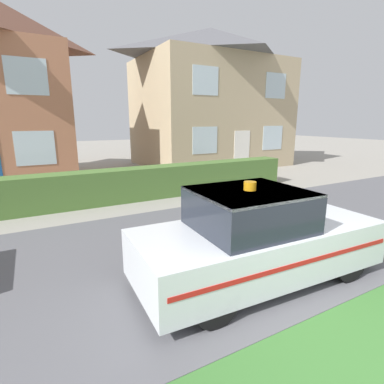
% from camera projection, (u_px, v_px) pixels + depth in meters
% --- Properties ---
extents(ground_plane, '(80.00, 80.00, 0.00)m').
position_uv_depth(ground_plane, '(373.00, 366.00, 3.28)').
color(ground_plane, gray).
extents(road_strip, '(28.00, 5.60, 0.01)m').
position_uv_depth(road_strip, '(201.00, 246.00, 6.41)').
color(road_strip, '#5B5B60').
rests_on(road_strip, ground).
extents(garden_hedge, '(11.94, 0.81, 1.08)m').
position_uv_depth(garden_hedge, '(138.00, 184.00, 10.11)').
color(garden_hedge, '#4C7233').
rests_on(garden_hedge, ground).
extents(police_car, '(4.23, 1.87, 1.68)m').
position_uv_depth(police_car, '(257.00, 239.00, 4.93)').
color(police_car, black).
rests_on(police_car, road_strip).
extents(house_right, '(8.42, 6.46, 7.69)m').
position_uv_depth(house_right, '(210.00, 98.00, 17.70)').
color(house_right, tan).
rests_on(house_right, ground).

